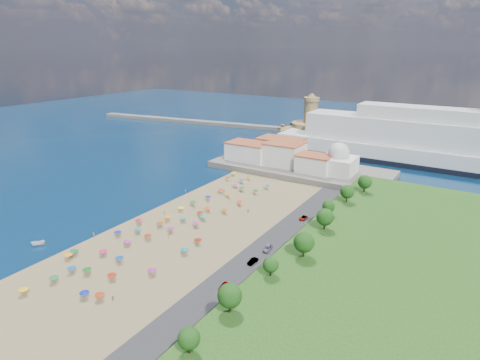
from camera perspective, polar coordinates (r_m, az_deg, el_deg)
The scene contains 13 objects.
ground at distance 151.86m, azimuth -6.31°, elevation -5.15°, with size 700.00×700.00×0.00m, color #071938.
terrace at distance 205.92m, azimuth 8.52°, elevation 1.59°, with size 90.00×36.00×3.00m, color #59544C.
jetty at distance 245.47m, azimuth 7.13°, elevation 4.33°, with size 18.00×70.00×2.40m, color #59544C.
breakwater at distance 332.89m, azimuth -5.04°, elevation 8.15°, with size 200.00×7.00×2.60m, color #59544C.
waterfront_buildings at distance 210.03m, azimuth 5.41°, elevation 3.86°, with size 57.00×29.00×11.00m.
domed_building at distance 195.35m, azimuth 13.76°, elevation 2.62°, with size 16.00×16.00×15.00m.
fortress at distance 271.15m, azimuth 9.89°, elevation 6.74°, with size 40.00×40.00×32.40m.
cruise_ship at distance 234.44m, azimuth 25.83°, elevation 4.44°, with size 171.62×25.47×37.54m.
beach_parasols at distance 145.05m, azimuth -8.81°, elevation -5.51°, with size 32.09×114.02×2.20m.
beachgoers at distance 154.42m, azimuth -5.23°, elevation -4.28°, with size 35.43×88.78×1.70m.
moored_boats at distance 141.23m, azimuth -29.50°, elevation -9.16°, with size 4.05×24.11×1.65m.
parked_cars at distance 126.11m, azimuth 4.06°, elevation -9.58°, with size 2.70×56.09×1.41m.
hillside_trees at distance 121.64m, azimuth 10.48°, elevation -6.43°, with size 9.31×109.73×7.30m.
Camera 1 is at (87.30, -108.50, 60.56)m, focal length 30.00 mm.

